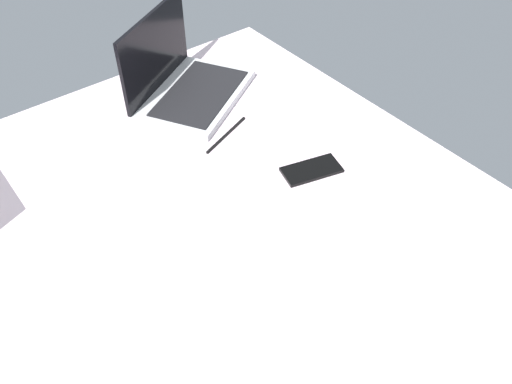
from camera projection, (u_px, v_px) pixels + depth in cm
name	position (u px, v px, depth cm)	size (l,w,h in cm)	color
bed_mattress	(105.00, 335.00, 106.36)	(180.00, 140.00, 18.00)	silver
laptop	(184.00, 83.00, 147.07)	(40.12, 36.65, 23.00)	#B7BABC
cell_phone	(311.00, 170.00, 127.41)	(6.80, 14.00, 0.80)	black
charger_cable	(226.00, 135.00, 137.19)	(17.00, 0.60, 0.60)	black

